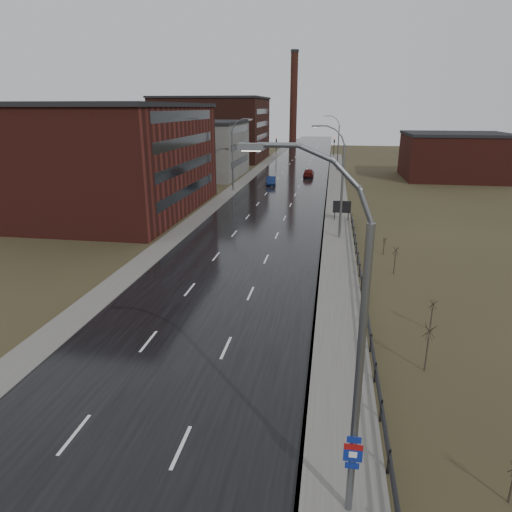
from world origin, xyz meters
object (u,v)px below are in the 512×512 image
(streetlight_main, at_px, (349,352))
(car_far, at_px, (309,173))
(car_near, at_px, (271,181))
(billboard, at_px, (342,208))

(streetlight_main, height_order, car_far, streetlight_main)
(streetlight_main, distance_m, car_near, 67.90)
(car_near, height_order, car_far, car_far)
(billboard, bearing_deg, car_far, 99.24)
(streetlight_main, relative_size, car_far, 2.52)
(billboard, height_order, car_far, billboard)
(car_near, bearing_deg, car_far, 56.15)
(billboard, relative_size, car_near, 0.57)
(billboard, height_order, car_near, billboard)
(streetlight_main, distance_m, billboard, 41.94)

